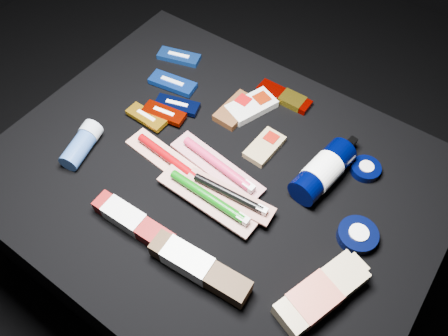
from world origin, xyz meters
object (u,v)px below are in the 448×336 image
Objects in this scene: deodorant_stick at (82,144)px; lotion_bottle at (323,171)px; bodywash_bottle at (320,295)px; toothpaste_carton_red at (131,220)px.

lotion_bottle is at bearing 12.04° from deodorant_stick.
bodywash_bottle is 1.06× the size of toothpaste_carton_red.
deodorant_stick is (-0.49, -0.25, -0.01)m from lotion_bottle.
deodorant_stick is at bearing -160.56° from bodywash_bottle.
toothpaste_carton_red is at bearing -122.01° from lotion_bottle.
toothpaste_carton_red is at bearing -34.53° from deodorant_stick.
deodorant_stick is at bearing -145.97° from lotion_bottle.
lotion_bottle is at bearing 49.16° from toothpaste_carton_red.
bodywash_bottle is 1.61× the size of deodorant_stick.
lotion_bottle reaches higher than bodywash_bottle.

